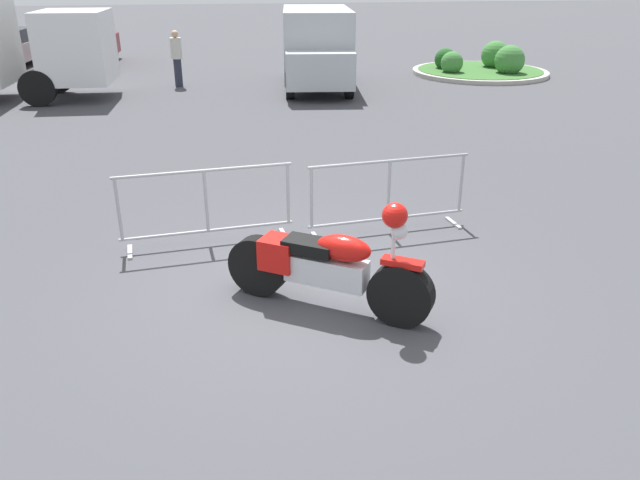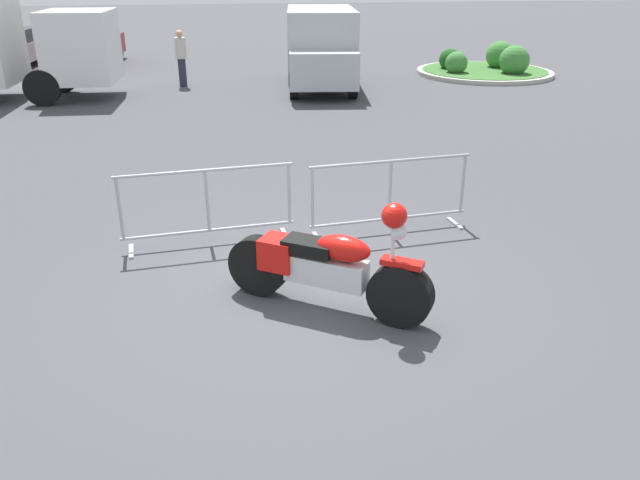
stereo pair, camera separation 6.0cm
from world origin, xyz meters
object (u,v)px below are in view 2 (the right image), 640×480
object	(u,v)px
crowd_barrier_near	(208,206)
pedestrian	(181,56)
delivery_van	(321,46)
motorcycle	(326,266)
parked_car_maroon	(88,45)
parked_car_white	(15,47)
crowd_barrier_far	(390,195)

from	to	relation	value
crowd_barrier_near	pedestrian	bearing A→B (deg)	93.38
delivery_van	pedestrian	distance (m)	4.35
motorcycle	pedestrian	distance (m)	14.57
motorcycle	parked_car_maroon	bearing A→B (deg)	139.92
motorcycle	pedestrian	bearing A→B (deg)	131.75
parked_car_white	pedestrian	xyz separation A→B (m)	(6.34, -5.56, 0.24)
crowd_barrier_far	parked_car_white	bearing A→B (deg)	118.04
crowd_barrier_near	parked_car_maroon	distance (m)	18.00
crowd_barrier_near	crowd_barrier_far	bearing A→B (deg)	0.00
motorcycle	crowd_barrier_far	xyz separation A→B (m)	(1.26, 1.98, 0.04)
motorcycle	delivery_van	xyz separation A→B (m)	(2.26, 13.59, 0.72)
crowd_barrier_near	parked_car_white	world-z (taller)	parked_car_white
motorcycle	crowd_barrier_far	world-z (taller)	motorcycle
delivery_van	pedestrian	bearing A→B (deg)	-93.70
delivery_van	parked_car_maroon	size ratio (longest dim) A/B	1.13
delivery_van	crowd_barrier_far	bearing A→B (deg)	2.55
crowd_barrier_far	delivery_van	xyz separation A→B (m)	(1.01, 11.61, 0.69)
crowd_barrier_far	parked_car_maroon	xyz separation A→B (m)	(-6.85, 17.47, 0.22)
crowd_barrier_near	delivery_van	world-z (taller)	delivery_van
motorcycle	delivery_van	distance (m)	13.79
parked_car_white	crowd_barrier_far	bearing A→B (deg)	-147.80
delivery_van	pedestrian	xyz separation A→B (m)	(-4.26, 0.84, -0.32)
motorcycle	parked_car_maroon	xyz separation A→B (m)	(-5.59, 19.44, 0.26)
parked_car_white	parked_car_maroon	size ratio (longest dim) A/B	0.89
parked_car_maroon	parked_car_white	bearing A→B (deg)	82.83
parked_car_white	pedestrian	bearing A→B (deg)	-127.10
crowd_barrier_far	parked_car_maroon	bearing A→B (deg)	111.41
motorcycle	crowd_barrier_near	world-z (taller)	motorcycle
crowd_barrier_far	pedestrian	xyz separation A→B (m)	(-3.25, 12.45, 0.36)
parked_car_maroon	motorcycle	bearing A→B (deg)	-159.80
parked_car_maroon	pedestrian	bearing A→B (deg)	-140.20
crowd_barrier_near	parked_car_white	size ratio (longest dim) A/B	0.57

